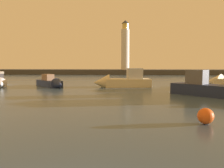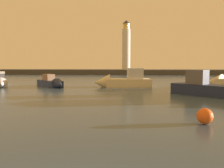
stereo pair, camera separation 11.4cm
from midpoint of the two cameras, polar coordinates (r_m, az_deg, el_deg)
The scene contains 8 objects.
ground_plane at distance 36.26m, azimuth 1.77°, elevation 0.18°, with size 220.00×220.00×0.00m, color #384C60.
breakwater at distance 69.51m, azimuth 2.89°, elevation 3.04°, with size 80.59×6.92×1.44m, color #423F3D.
lighthouse at distance 69.68m, azimuth 3.30°, elevation 9.42°, with size 2.44×2.44×14.83m.
motorboat_2 at distance 23.33m, azimuth 23.71°, elevation -1.06°, with size 6.67×6.46×2.87m.
motorboat_4 at distance 30.35m, azimuth 1.90°, elevation 0.70°, with size 7.81×3.29×3.02m.
motorboat_5 at distance 34.77m, azimuth -26.50°, elevation 0.50°, with size 4.49×5.74×2.31m.
motorboat_6 at distance 31.32m, azimuth -15.05°, elevation 0.27°, with size 5.46×5.75×2.00m.
mooring_buoy at distance 12.46m, azimuth 22.22°, elevation -7.45°, with size 0.81×0.81×0.81m, color #EA5919.
Camera 1 is at (1.40, -2.75, 3.00)m, focal length 36.38 mm.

